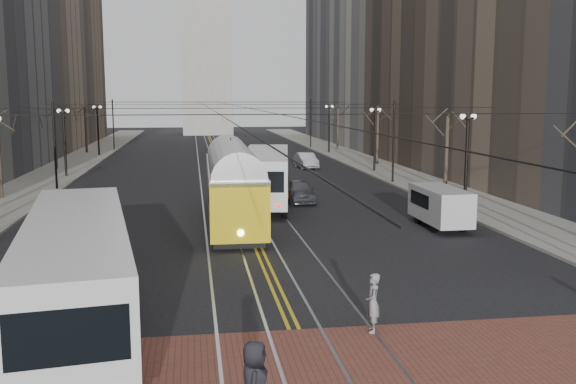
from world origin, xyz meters
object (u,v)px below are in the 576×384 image
object	(u,v)px
transit_bus	(77,275)
sedan_silver	(306,160)
pedestrian_b	(373,303)
streetcar	(233,191)
sedan_grey	(299,191)
rear_bus	(266,178)
cargo_van	(440,208)

from	to	relation	value
transit_bus	sedan_silver	xyz separation A→B (m)	(14.36, 42.22, -0.93)
transit_bus	pedestrian_b	world-z (taller)	transit_bus
streetcar	pedestrian_b	world-z (taller)	streetcar
sedan_grey	pedestrian_b	world-z (taller)	pedestrian_b
sedan_silver	pedestrian_b	world-z (taller)	pedestrian_b
pedestrian_b	sedan_silver	bearing A→B (deg)	-174.67
transit_bus	pedestrian_b	distance (m)	8.75
streetcar	pedestrian_b	bearing A→B (deg)	-79.44
transit_bus	sedan_grey	bearing A→B (deg)	56.83
rear_bus	pedestrian_b	distance (m)	23.52
cargo_van	pedestrian_b	size ratio (longest dim) A/B	2.73
transit_bus	sedan_silver	size ratio (longest dim) A/B	2.96
sedan_grey	cargo_van	bearing A→B (deg)	-59.28
transit_bus	streetcar	distance (m)	16.99
sedan_silver	pedestrian_b	size ratio (longest dim) A/B	2.56
sedan_grey	pedestrian_b	bearing A→B (deg)	-96.00
rear_bus	sedan_grey	size ratio (longest dim) A/B	2.98
streetcar	transit_bus	bearing A→B (deg)	-108.34
cargo_van	pedestrian_b	xyz separation A→B (m)	(-7.74, -14.28, -0.17)
transit_bus	cargo_van	xyz separation A→B (m)	(16.33, 12.78, -0.60)
rear_bus	pedestrian_b	size ratio (longest dim) A/B	7.32
sedan_silver	pedestrian_b	distance (m)	44.10
sedan_grey	sedan_silver	xyz separation A→B (m)	(4.03, 20.03, 0.00)
transit_bus	streetcar	xyz separation A→B (m)	(5.58, 16.04, 0.04)
transit_bus	cargo_van	size ratio (longest dim) A/B	2.77
streetcar	cargo_van	size ratio (longest dim) A/B	3.01
sedan_grey	sedan_silver	bearing A→B (deg)	76.82
cargo_van	pedestrian_b	distance (m)	16.25
rear_bus	streetcar	bearing A→B (deg)	-104.75
rear_bus	sedan_silver	distance (m)	21.17
streetcar	pedestrian_b	distance (m)	17.82
streetcar	sedan_grey	size ratio (longest dim) A/B	3.34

